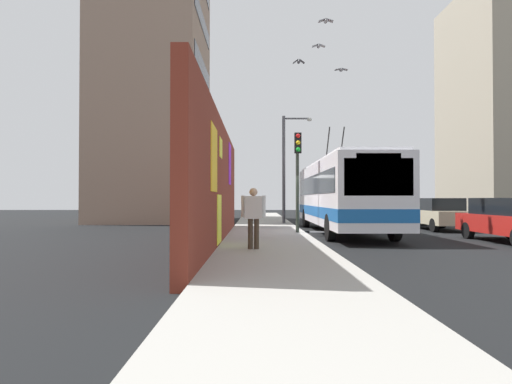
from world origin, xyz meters
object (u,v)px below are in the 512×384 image
(parked_car_navy, at_px, (401,210))
(street_lamp, at_px, (287,161))
(city_bus, at_px, (342,193))
(parked_car_silver, at_px, (373,208))
(traffic_light, at_px, (298,165))
(pedestrian_near_wall, at_px, (253,213))
(parked_car_champagne, at_px, (438,213))

(parked_car_navy, distance_m, street_lamp, 8.03)
(city_bus, distance_m, street_lamp, 6.14)
(parked_car_silver, xyz_separation_m, traffic_light, (-15.08, 7.35, 2.11))
(city_bus, bearing_deg, pedestrian_near_wall, 151.31)
(parked_car_navy, relative_size, street_lamp, 0.77)
(parked_car_champagne, bearing_deg, traffic_light, 115.31)
(city_bus, bearing_deg, traffic_light, 126.42)
(traffic_light, bearing_deg, parked_car_champagne, -64.69)
(traffic_light, bearing_deg, pedestrian_near_wall, 162.26)
(parked_car_champagne, xyz_separation_m, pedestrian_near_wall, (-9.12, 9.16, 0.32))
(parked_car_silver, relative_size, traffic_light, 1.09)
(parked_car_navy, relative_size, pedestrian_near_wall, 2.82)
(city_bus, xyz_separation_m, parked_car_silver, (13.49, -5.20, -0.96))
(parked_car_champagne, bearing_deg, pedestrian_near_wall, 134.89)
(parked_car_navy, bearing_deg, parked_car_silver, -0.00)
(parked_car_champagne, distance_m, street_lamp, 8.59)
(city_bus, distance_m, traffic_light, 2.91)
(street_lamp, bearing_deg, pedestrian_near_wall, 171.45)
(pedestrian_near_wall, bearing_deg, traffic_light, -17.74)
(street_lamp, bearing_deg, parked_car_navy, -75.85)
(city_bus, xyz_separation_m, street_lamp, (5.45, 2.05, 1.96))
(parked_car_champagne, height_order, traffic_light, traffic_light)
(city_bus, bearing_deg, parked_car_silver, -21.08)
(parked_car_navy, height_order, pedestrian_near_wall, pedestrian_near_wall)
(parked_car_silver, bearing_deg, city_bus, 158.92)
(parked_car_champagne, relative_size, traffic_light, 1.00)
(pedestrian_near_wall, xyz_separation_m, street_lamp, (12.68, -1.91, 2.60))
(parked_car_champagne, xyz_separation_m, street_lamp, (3.56, 7.25, 2.92))
(parked_car_silver, relative_size, street_lamp, 0.72)
(parked_car_navy, bearing_deg, pedestrian_near_wall, 147.74)
(parked_car_silver, height_order, traffic_light, traffic_light)
(city_bus, relative_size, pedestrian_near_wall, 6.72)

